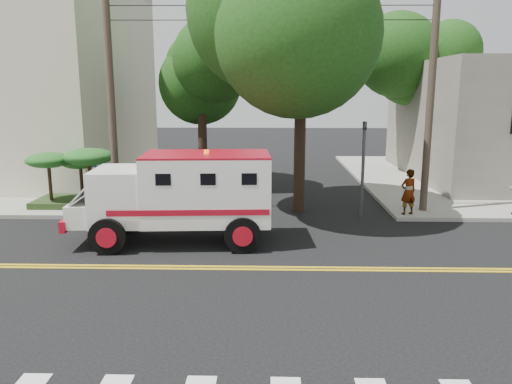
{
  "coord_description": "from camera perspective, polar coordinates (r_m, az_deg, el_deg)",
  "views": [
    {
      "loc": [
        0.3,
        -12.78,
        4.76
      ],
      "look_at": [
        -0.09,
        2.47,
        1.6
      ],
      "focal_mm": 35.0,
      "sensor_mm": 36.0,
      "label": 1
    }
  ],
  "objects": [
    {
      "name": "utility_pole_left",
      "position": [
        19.69,
        -16.25,
        10.49
      ],
      "size": [
        0.28,
        0.28,
        9.0
      ],
      "primitive_type": "cylinder",
      "color": "#382D23",
      "rests_on": "ground"
    },
    {
      "name": "tree_main",
      "position": [
        19.22,
        6.71,
        18.92
      ],
      "size": [
        6.08,
        5.7,
        9.85
      ],
      "color": "black",
      "rests_on": "ground"
    },
    {
      "name": "traffic_signal",
      "position": [
        18.88,
        12.16,
        3.73
      ],
      "size": [
        0.15,
        0.18,
        3.6
      ],
      "color": "#3F3F42",
      "rests_on": "ground"
    },
    {
      "name": "accessibility_sign",
      "position": [
        20.32,
        -17.21,
        1.56
      ],
      "size": [
        0.45,
        0.1,
        2.02
      ],
      "color": "#3F3F42",
      "rests_on": "ground"
    },
    {
      "name": "ground",
      "position": [
        13.64,
        0.12,
        -8.72
      ],
      "size": [
        100.0,
        100.0,
        0.0
      ],
      "primitive_type": "plane",
      "color": "black",
      "rests_on": "ground"
    },
    {
      "name": "palm_planter",
      "position": [
        21.12,
        -20.06,
        2.51
      ],
      "size": [
        3.52,
        2.63,
        2.36
      ],
      "color": "#1E3314",
      "rests_on": "sidewalk_nw"
    },
    {
      "name": "utility_pole_right",
      "position": [
        19.91,
        19.33,
        10.31
      ],
      "size": [
        0.28,
        0.28,
        9.0
      ],
      "primitive_type": "cylinder",
      "color": "#382D23",
      "rests_on": "ground"
    },
    {
      "name": "armored_truck",
      "position": [
        15.65,
        -8.52,
        -0.06
      ],
      "size": [
        6.32,
        2.82,
        2.82
      ],
      "rotation": [
        0.0,
        0.0,
        0.06
      ],
      "color": "white",
      "rests_on": "ground"
    },
    {
      "name": "pedestrian_a",
      "position": [
        19.37,
        17.01,
        0.02
      ],
      "size": [
        0.73,
        0.59,
        1.72
      ],
      "primitive_type": "imported",
      "rotation": [
        0.0,
        0.0,
        3.48
      ],
      "color": "gray",
      "rests_on": "sidewalk_ne"
    },
    {
      "name": "tree_right",
      "position": [
        29.83,
        18.66,
        13.67
      ],
      "size": [
        4.8,
        4.5,
        8.2
      ],
      "color": "black",
      "rests_on": "ground"
    },
    {
      "name": "sidewalk_nw",
      "position": [
        30.05,
        -25.9,
        1.55
      ],
      "size": [
        17.0,
        17.0,
        0.15
      ],
      "primitive_type": "cube",
      "color": "gray",
      "rests_on": "ground"
    },
    {
      "name": "tree_left",
      "position": [
        24.77,
        -5.61,
        13.89
      ],
      "size": [
        4.48,
        4.2,
        7.7
      ],
      "color": "black",
      "rests_on": "ground"
    }
  ]
}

